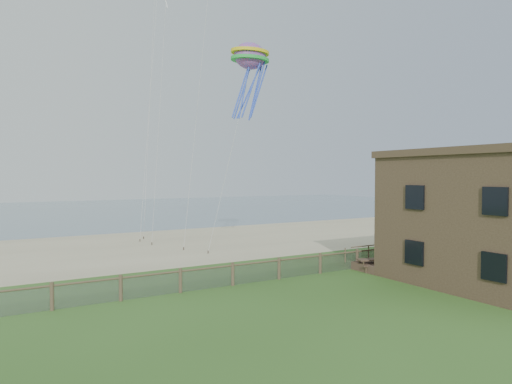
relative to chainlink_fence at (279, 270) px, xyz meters
The scene contains 7 objects.
ground 6.03m from the chainlink_fence, 90.00° to the right, with size 160.00×160.00×0.00m, color #31571E.
sand_beach 16.01m from the chainlink_fence, 90.00° to the left, with size 72.00×20.00×0.02m, color tan.
ocean 60.00m from the chainlink_fence, 90.00° to the left, with size 160.00×68.00×0.02m, color slate.
chainlink_fence is the anchor object (origin of this frame).
motel_deck 13.04m from the chainlink_fence, ahead, with size 15.00×2.00×0.50m, color brown.
picnic_table 6.35m from the chainlink_fence, ahead, with size 1.78×1.35×0.75m, color brown, non-canonical shape.
octopus_kite 14.45m from the chainlink_fence, 73.29° to the left, with size 2.97×2.09×6.11m, color #FF2873, non-canonical shape.
Camera 1 is at (-14.37, -15.74, 5.94)m, focal length 32.00 mm.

